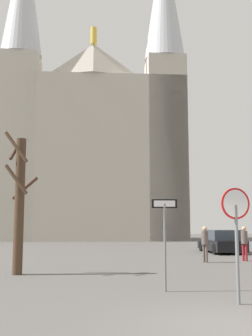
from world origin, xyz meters
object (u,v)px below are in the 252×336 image
(cathedral, at_px, (93,138))
(pedestrian_walking, at_px, (205,241))
(pedestrian_standing, at_px, (244,240))
(bare_tree, at_px, (19,201))
(stop_sign, at_px, (236,222))
(parked_car_near_black, at_px, (221,242))
(one_way_arrow_sign, at_px, (165,232))

(cathedral, bearing_deg, pedestrian_walking, -76.45)
(pedestrian_standing, bearing_deg, bare_tree, -154.09)
(cathedral, xyz_separation_m, bare_tree, (-1.76, -29.72, -8.50))
(cathedral, relative_size, pedestrian_standing, 21.05)
(stop_sign, height_order, parked_car_near_black, stop_sign)
(pedestrian_walking, xyz_separation_m, pedestrian_standing, (2.12, 0.66, -0.00))
(stop_sign, relative_size, one_way_arrow_sign, 1.07)
(cathedral, xyz_separation_m, pedestrian_walking, (6.15, -25.51, -10.13))
(bare_tree, distance_m, pedestrian_standing, 11.26)
(cathedral, distance_m, one_way_arrow_sign, 35.13)
(pedestrian_standing, bearing_deg, one_way_arrow_sign, -120.46)
(parked_car_near_black, relative_size, pedestrian_walking, 2.73)
(stop_sign, xyz_separation_m, one_way_arrow_sign, (-1.44, 1.85, -0.27))
(parked_car_near_black, xyz_separation_m, pedestrian_walking, (-2.52, -6.22, 0.36))
(cathedral, bearing_deg, parked_car_near_black, -65.80)
(stop_sign, bearing_deg, pedestrian_standing, 70.64)
(pedestrian_walking, height_order, pedestrian_standing, pedestrian_walking)
(cathedral, bearing_deg, one_way_arrow_sign, -84.77)
(bare_tree, relative_size, pedestrian_standing, 3.10)
(bare_tree, bearing_deg, parked_car_near_black, 45.03)
(stop_sign, height_order, pedestrian_walking, stop_sign)
(bare_tree, distance_m, pedestrian_walking, 9.11)
(stop_sign, relative_size, pedestrian_standing, 1.60)
(one_way_arrow_sign, bearing_deg, stop_sign, -52.17)
(one_way_arrow_sign, relative_size, parked_car_near_black, 0.55)
(parked_car_near_black, bearing_deg, pedestrian_walking, -112.06)
(cathedral, xyz_separation_m, stop_sign, (4.52, -35.52, -9.27))
(parked_car_near_black, bearing_deg, stop_sign, -104.35)
(stop_sign, bearing_deg, cathedral, 97.25)
(stop_sign, bearing_deg, parked_car_near_black, 75.65)
(cathedral, distance_m, bare_tree, 30.96)
(bare_tree, height_order, pedestrian_standing, bare_tree)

